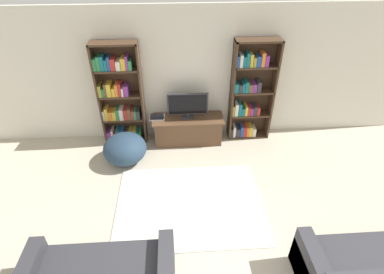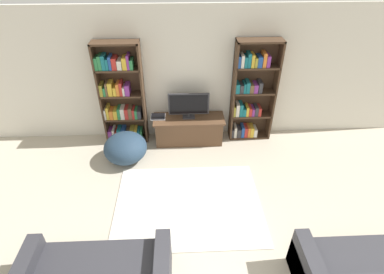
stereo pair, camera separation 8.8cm
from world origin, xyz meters
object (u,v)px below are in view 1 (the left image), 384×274
object	(u,v)px
bookshelf_left	(120,98)
bookshelf_right	(250,93)
laptop	(157,117)
beanbag_ottoman	(125,149)
television	(188,105)
tv_stand	(188,129)

from	to	relation	value
bookshelf_left	bookshelf_right	bearing A→B (deg)	0.10
bookshelf_left	laptop	xyz separation A→B (m)	(0.68, -0.09, -0.40)
bookshelf_left	laptop	distance (m)	0.80
bookshelf_right	beanbag_ottoman	size ratio (longest dim) A/B	2.55
bookshelf_right	television	world-z (taller)	bookshelf_right
bookshelf_right	beanbag_ottoman	distance (m)	2.62
bookshelf_left	bookshelf_right	size ratio (longest dim) A/B	1.00
bookshelf_right	tv_stand	world-z (taller)	bookshelf_right
bookshelf_right	tv_stand	bearing A→B (deg)	-173.25
bookshelf_right	television	distance (m)	1.23
television	laptop	distance (m)	0.66
tv_stand	laptop	world-z (taller)	laptop
television	laptop	world-z (taller)	television
television	laptop	size ratio (longest dim) A/B	2.76
bookshelf_right	beanbag_ottoman	world-z (taller)	bookshelf_right
tv_stand	television	bearing A→B (deg)	90.00
bookshelf_right	tv_stand	size ratio (longest dim) A/B	1.45
bookshelf_left	laptop	bearing A→B (deg)	-7.29
television	beanbag_ottoman	size ratio (longest dim) A/B	0.99
bookshelf_right	beanbag_ottoman	xyz separation A→B (m)	(-2.42, -0.71, -0.71)
bookshelf_right	laptop	world-z (taller)	bookshelf_right
laptop	television	bearing A→B (deg)	-2.60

